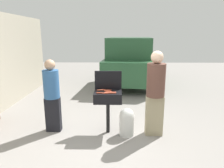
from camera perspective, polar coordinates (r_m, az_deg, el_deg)
The scene contains 17 objects.
ground_plane at distance 4.61m, azimuth -0.46°, elevation -14.31°, with size 24.00×24.00×0.00m, color gray.
bbq_grill at distance 4.50m, azimuth -1.14°, elevation -3.98°, with size 0.60×0.44×0.94m.
grill_lid_open at distance 4.62m, azimuth -1.07°, elevation 1.05°, with size 0.60×0.05×0.42m, color black.
hot_dog_0 at distance 4.53m, azimuth -0.98°, elevation -1.75°, with size 0.03×0.03×0.13m, color #AD4228.
hot_dog_1 at distance 4.49m, azimuth -1.43°, elevation -1.91°, with size 0.03×0.03×0.13m, color #AD4228.
hot_dog_2 at distance 4.34m, azimuth -3.50°, elevation -2.47°, with size 0.03×0.03×0.13m, color #AD4228.
hot_dog_3 at distance 4.31m, azimuth -1.79°, elevation -2.56°, with size 0.03×0.03×0.13m, color #B74C33.
hot_dog_4 at distance 4.38m, azimuth 0.31°, elevation -2.30°, with size 0.03×0.03×0.13m, color #AD4228.
hot_dog_5 at distance 4.42m, azimuth -0.95°, elevation -2.17°, with size 0.03×0.03×0.13m, color #AD4228.
hot_dog_6 at distance 4.33m, azimuth 0.29°, elevation -2.49°, with size 0.03×0.03×0.13m, color #B74C33.
hot_dog_7 at distance 4.34m, azimuth -1.34°, elevation -2.44°, with size 0.03×0.03×0.13m, color #C6593D.
hot_dog_8 at distance 4.56m, azimuth -3.33°, elevation -1.67°, with size 0.03×0.03×0.13m, color #C6593D.
hot_dog_9 at distance 4.59m, azimuth -2.57°, elevation -1.58°, with size 0.03×0.03×0.13m, color #AD4228.
propane_tank at distance 4.55m, azimuth 4.10°, elevation -10.26°, with size 0.32×0.32×0.62m.
person_left at distance 4.74m, azimuth -16.30°, elevation -2.49°, with size 0.34×0.34×1.64m.
person_right at distance 4.44m, azimuth 11.92°, elevation -1.87°, with size 0.38×0.38×1.83m.
parked_minivan at distance 9.13m, azimuth 4.93°, elevation 6.43°, with size 2.42×4.58×2.02m.
Camera 1 is at (0.10, -4.07, 2.16)m, focal length 33.06 mm.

